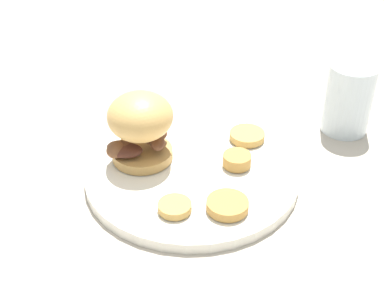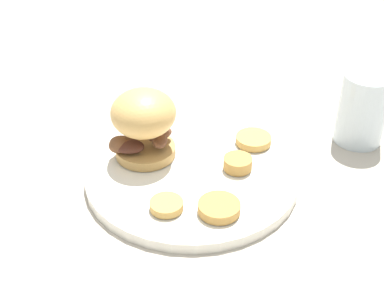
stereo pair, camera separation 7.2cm
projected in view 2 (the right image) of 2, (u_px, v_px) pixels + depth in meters
The scene contains 8 objects.
ground_plane at pixel (192, 178), 0.74m from camera, with size 4.00×4.00×0.00m, color #B2A899.
dinner_plate at pixel (192, 173), 0.74m from camera, with size 0.29×0.29×0.02m.
sandwich at pixel (142, 122), 0.73m from camera, with size 0.10×0.11×0.10m.
potato_round_0 at pixel (253, 139), 0.78m from camera, with size 0.05×0.05×0.01m, color tan.
potato_round_1 at pixel (238, 163), 0.73m from camera, with size 0.04×0.04×0.02m, color #BC8942.
potato_round_2 at pixel (219, 208), 0.66m from camera, with size 0.05×0.05×0.01m, color #BC8942.
potato_round_3 at pixel (166, 205), 0.66m from camera, with size 0.04×0.04×0.01m, color tan.
drinking_glass at pixel (363, 109), 0.79m from camera, with size 0.07×0.07×0.11m.
Camera 2 is at (-0.34, -0.48, 0.45)m, focal length 50.00 mm.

